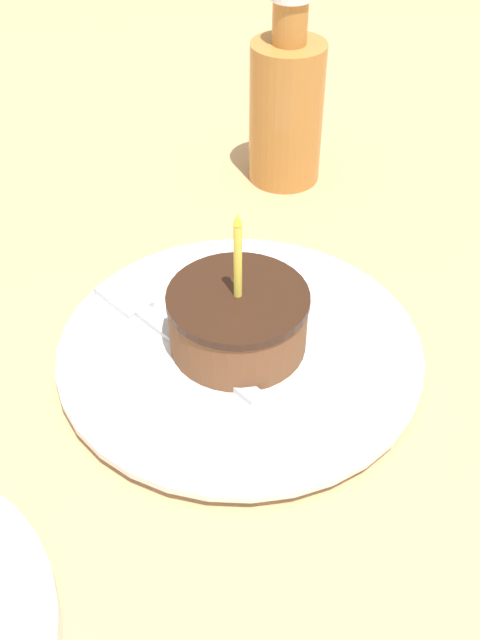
% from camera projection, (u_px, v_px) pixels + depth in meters
% --- Properties ---
extents(ground_plane, '(2.40, 2.40, 0.04)m').
position_uv_depth(ground_plane, '(263.00, 372.00, 0.56)').
color(ground_plane, tan).
rests_on(ground_plane, ground).
extents(plate, '(0.26, 0.26, 0.01)m').
position_uv_depth(plate, '(240.00, 350.00, 0.54)').
color(plate, silver).
rests_on(plate, ground_plane).
extents(cake_slice, '(0.10, 0.10, 0.11)m').
position_uv_depth(cake_slice, '(238.00, 319.00, 0.52)').
color(cake_slice, brown).
rests_on(cake_slice, plate).
extents(fork, '(0.17, 0.03, 0.00)m').
position_uv_depth(fork, '(164.00, 328.00, 0.55)').
color(fork, '#B2B2B7').
rests_on(fork, plate).
extents(bottle, '(0.07, 0.07, 0.18)m').
position_uv_depth(bottle, '(286.00, 107.00, 0.69)').
color(bottle, '#B27233').
rests_on(bottle, ground_plane).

